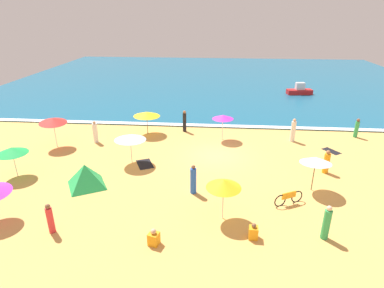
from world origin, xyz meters
TOP-DOWN VIEW (x-y plane):
  - ground_plane at (0.00, 0.00)m, footprint 60.00×60.00m
  - ocean_water at (0.00, 28.00)m, footprint 60.00×44.00m
  - wave_breaker_foam at (0.00, 6.30)m, footprint 57.00×0.70m
  - beach_umbrella_0 at (-12.29, 0.69)m, footprint 2.85×2.86m
  - beach_umbrella_1 at (0.45, 3.24)m, footprint 2.35×2.35m
  - beach_umbrella_2 at (5.65, -4.28)m, footprint 1.85×1.88m
  - beach_umbrella_3 at (-5.78, -1.60)m, footprint 2.83×2.84m
  - beach_umbrella_4 at (-5.88, 4.01)m, footprint 2.69×2.68m
  - beach_umbrella_5 at (0.43, -7.48)m, footprint 1.84×1.85m
  - beach_umbrella_6 at (-12.57, -4.10)m, footprint 2.44×2.44m
  - beach_tent at (-7.66, -4.94)m, footprint 2.51×2.47m
  - parked_bicycle at (4.01, -5.90)m, footprint 1.66×0.86m
  - beachgoer_0 at (11.46, 4.70)m, footprint 0.41×0.41m
  - beachgoer_1 at (1.85, -8.92)m, footprint 0.43×0.43m
  - beachgoer_2 at (6.05, 3.35)m, footprint 0.52×0.52m
  - beachgoer_4 at (-7.64, -9.27)m, footprint 0.39×0.39m
  - beachgoer_5 at (-1.23, -5.18)m, footprint 0.44×0.44m
  - beachgoer_6 at (-2.65, -9.72)m, footprint 0.55×0.55m
  - beachgoer_7 at (-2.80, 4.85)m, footprint 0.33×0.33m
  - beachgoer_10 at (7.10, -1.97)m, footprint 0.49×0.49m
  - beachgoer_11 at (-9.57, 1.79)m, footprint 0.48×0.48m
  - beachgoer_12 at (5.13, -8.63)m, footprint 0.47×0.47m
  - beach_towel_0 at (-4.85, -1.77)m, footprint 1.52×1.82m
  - beach_towel_1 at (0.42, -4.94)m, footprint 1.28×1.10m
  - beach_towel_2 at (8.61, 1.55)m, footprint 1.30×1.48m
  - small_boat_0 at (10.01, 18.90)m, footprint 3.17×1.48m

SIDE VIEW (x-z plane):
  - ground_plane at x=0.00m, z-range 0.00..0.00m
  - beach_towel_0 at x=-4.85m, z-range 0.00..0.01m
  - beach_towel_1 at x=0.42m, z-range 0.00..0.01m
  - beach_towel_2 at x=8.61m, z-range 0.00..0.01m
  - ocean_water at x=0.00m, z-range 0.00..0.10m
  - wave_breaker_foam at x=0.00m, z-range 0.10..0.11m
  - beachgoer_1 at x=1.85m, z-range -0.07..0.74m
  - beachgoer_6 at x=-2.65m, z-range -0.07..0.76m
  - parked_bicycle at x=4.01m, z-range 0.00..0.76m
  - small_boat_0 at x=10.01m, z-range -0.16..1.27m
  - beach_tent at x=-7.66m, z-range 0.00..1.42m
  - beachgoer_10 at x=7.10m, z-range -0.06..1.51m
  - beachgoer_4 at x=-7.64m, z-range -0.04..1.51m
  - beachgoer_0 at x=11.46m, z-range -0.04..1.57m
  - beachgoer_12 at x=5.13m, z-range -0.05..1.70m
  - beachgoer_5 at x=-1.23m, z-range -0.06..1.72m
  - beachgoer_11 at x=-9.57m, z-range -0.06..1.73m
  - beachgoer_2 at x=6.05m, z-range -0.06..1.84m
  - beachgoer_7 at x=-2.80m, z-range -0.02..1.86m
  - beach_umbrella_4 at x=-5.88m, z-range 0.77..2.74m
  - beach_umbrella_6 at x=-12.57m, z-range 0.77..2.76m
  - beach_umbrella_3 at x=-5.78m, z-range 0.84..2.90m
  - beach_umbrella_1 at x=0.45m, z-range 0.87..2.97m
  - beach_umbrella_2 at x=5.65m, z-range 0.83..3.04m
  - beach_umbrella_5 at x=0.43m, z-range 0.88..3.12m
  - beach_umbrella_0 at x=-12.29m, z-range 0.92..3.34m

